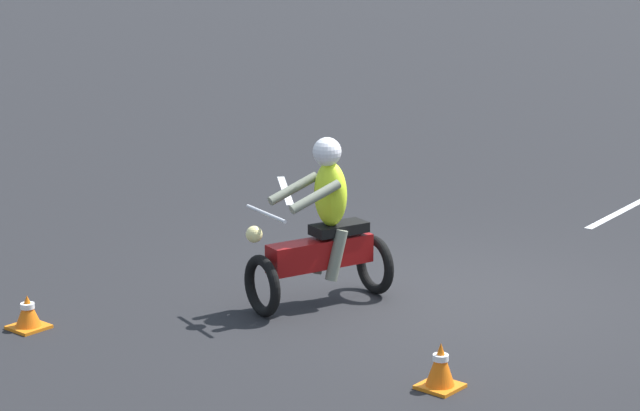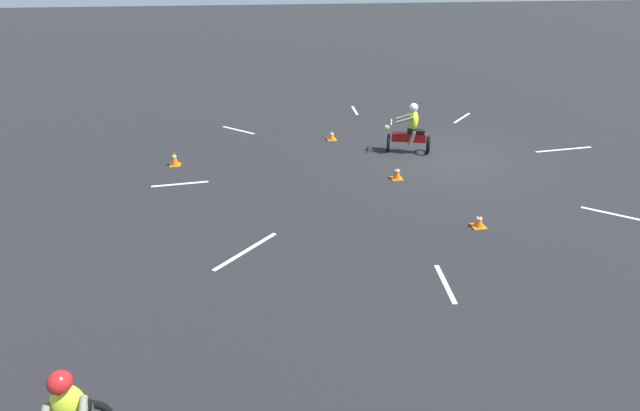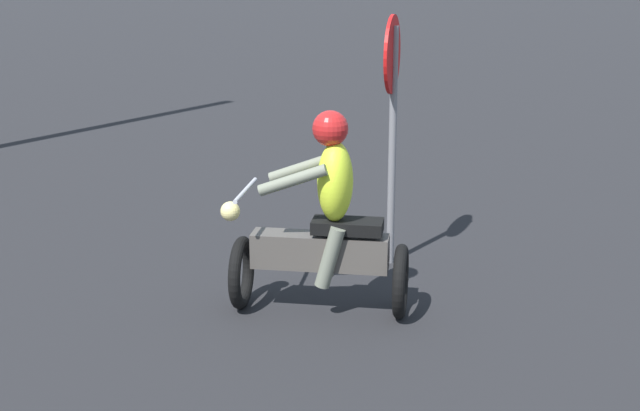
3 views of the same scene
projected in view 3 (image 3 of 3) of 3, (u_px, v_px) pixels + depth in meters
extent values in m
torus|color=black|center=(242.00, 273.00, 7.28)|extent=(0.61, 0.16, 0.60)
torus|color=black|center=(401.00, 281.00, 7.09)|extent=(0.61, 0.16, 0.60)
cube|color=#4C4742|center=(320.00, 251.00, 7.12)|extent=(0.35, 1.12, 0.28)
cube|color=black|center=(347.00, 226.00, 7.03)|extent=(0.31, 0.58, 0.10)
cylinder|color=silver|center=(246.00, 190.00, 7.08)|extent=(0.70, 0.11, 0.04)
sphere|color=#F2E08C|center=(230.00, 211.00, 7.15)|extent=(0.18, 0.18, 0.16)
ellipsoid|color=#D8F233|center=(335.00, 182.00, 6.95)|extent=(0.43, 0.32, 0.64)
cylinder|color=slate|center=(302.00, 168.00, 7.17)|extent=(0.14, 0.55, 0.27)
cylinder|color=slate|center=(293.00, 180.00, 6.79)|extent=(0.14, 0.55, 0.27)
cylinder|color=slate|center=(335.00, 246.00, 7.24)|extent=(0.14, 0.26, 0.51)
cylinder|color=slate|center=(330.00, 257.00, 6.98)|extent=(0.14, 0.26, 0.51)
sphere|color=red|center=(330.00, 128.00, 6.84)|extent=(0.31, 0.31, 0.28)
cylinder|color=slate|center=(392.00, 148.00, 8.11)|extent=(0.07, 0.07, 2.20)
cylinder|color=red|center=(392.00, 54.00, 7.88)|extent=(0.70, 0.03, 0.70)
cylinder|color=white|center=(391.00, 54.00, 7.88)|extent=(0.60, 0.01, 0.60)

